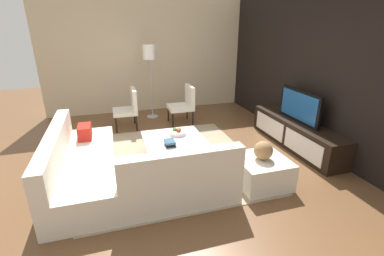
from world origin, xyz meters
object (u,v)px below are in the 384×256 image
object	(u,v)px
ottoman	(261,171)
fruit_bowl	(178,132)
television	(299,106)
accent_chair_far	(184,103)
floor_lamp	(149,57)
media_console	(295,134)
sectional_couch	(117,171)
decorative_ball	(263,150)
accent_chair_near	(129,106)
coffee_table	(175,149)
book_stack	(170,143)

from	to	relation	value
ottoman	fruit_bowl	world-z (taller)	fruit_bowl
television	accent_chair_far	world-z (taller)	television
accent_chair_far	floor_lamp	bearing A→B (deg)	-129.38
media_console	sectional_couch	size ratio (longest dim) A/B	0.94
floor_lamp	decorative_ball	xyz separation A→B (m)	(3.47, 1.00, -0.92)
accent_chair_near	coffee_table	bearing A→B (deg)	15.40
media_console	sectional_couch	world-z (taller)	sectional_couch
coffee_table	decorative_ball	world-z (taller)	decorative_ball
television	coffee_table	size ratio (longest dim) A/B	0.99
television	sectional_couch	xyz separation A→B (m)	(0.50, -3.25, -0.51)
coffee_table	decorative_ball	distance (m)	1.51
media_console	television	world-z (taller)	television
sectional_couch	decorative_ball	distance (m)	2.04
floor_lamp	fruit_bowl	size ratio (longest dim) A/B	6.17
media_console	coffee_table	bearing A→B (deg)	-92.49
television	fruit_bowl	size ratio (longest dim) A/B	3.80
coffee_table	television	bearing A→B (deg)	87.51
sectional_couch	floor_lamp	bearing A→B (deg)	162.12
fruit_bowl	book_stack	size ratio (longest dim) A/B	1.33
book_stack	coffee_table	bearing A→B (deg)	150.31
ottoman	television	bearing A→B (deg)	127.25
ottoman	book_stack	xyz separation A→B (m)	(-0.86, -1.13, 0.22)
accent_chair_near	book_stack	xyz separation A→B (m)	(2.03, 0.46, -0.07)
media_console	ottoman	world-z (taller)	media_console
media_console	sectional_couch	distance (m)	3.29
accent_chair_near	decorative_ball	distance (m)	3.30
sectional_couch	accent_chair_near	world-z (taller)	accent_chair_near
ottoman	decorative_ball	distance (m)	0.33
fruit_bowl	decorative_ball	world-z (taller)	decorative_ball
ottoman	decorative_ball	world-z (taller)	decorative_ball
accent_chair_near	book_stack	size ratio (longest dim) A/B	4.13
media_console	television	xyz separation A→B (m)	(0.00, 0.00, 0.54)
accent_chair_near	decorative_ball	size ratio (longest dim) A/B	3.30
sectional_couch	coffee_table	distance (m)	1.13
floor_lamp	accent_chair_far	xyz separation A→B (m)	(0.62, 0.65, -0.96)
coffee_table	ottoman	bearing A→B (deg)	43.07
floor_lamp	ottoman	world-z (taller)	floor_lamp
ottoman	fruit_bowl	distance (m)	1.57
accent_chair_near	decorative_ball	xyz separation A→B (m)	(2.89, 1.59, 0.04)
accent_chair_far	decorative_ball	size ratio (longest dim) A/B	3.30
ottoman	sectional_couch	bearing A→B (deg)	-103.66
floor_lamp	book_stack	distance (m)	2.80
television	coffee_table	bearing A→B (deg)	-92.49
accent_chair_far	fruit_bowl	bearing A→B (deg)	-14.95
accent_chair_near	accent_chair_far	world-z (taller)	same
sectional_couch	accent_chair_far	size ratio (longest dim) A/B	2.71
accent_chair_far	decorative_ball	distance (m)	2.87
fruit_bowl	coffee_table	bearing A→B (deg)	-28.89
floor_lamp	accent_chair_near	bearing A→B (deg)	-45.51
coffee_table	ottoman	size ratio (longest dim) A/B	1.53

